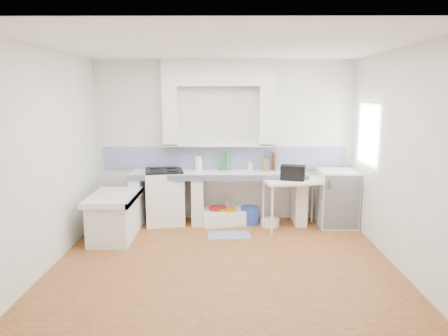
{
  "coord_description": "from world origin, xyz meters",
  "views": [
    {
      "loc": [
        0.03,
        -5.24,
        2.23
      ],
      "look_at": [
        0.0,
        1.0,
        1.1
      ],
      "focal_mm": 33.14,
      "sensor_mm": 36.0,
      "label": 1
    }
  ],
  "objects_px": {
    "sink": "(228,217)",
    "fridge": "(337,198)",
    "side_table": "(293,204)",
    "stove": "(165,197)"
  },
  "relations": [
    {
      "from": "stove",
      "to": "sink",
      "type": "xyz_separation_m",
      "value": [
        1.09,
        -0.01,
        -0.35
      ]
    },
    {
      "from": "fridge",
      "to": "sink",
      "type": "bearing_deg",
      "value": 176.1
    },
    {
      "from": "stove",
      "to": "side_table",
      "type": "relative_size",
      "value": 0.92
    },
    {
      "from": "side_table",
      "to": "fridge",
      "type": "distance_m",
      "value": 0.78
    },
    {
      "from": "sink",
      "to": "fridge",
      "type": "height_order",
      "value": "fridge"
    },
    {
      "from": "sink",
      "to": "side_table",
      "type": "height_order",
      "value": "side_table"
    },
    {
      "from": "stove",
      "to": "fridge",
      "type": "height_order",
      "value": "fridge"
    },
    {
      "from": "stove",
      "to": "fridge",
      "type": "bearing_deg",
      "value": -13.56
    },
    {
      "from": "sink",
      "to": "fridge",
      "type": "xyz_separation_m",
      "value": [
        1.86,
        -0.12,
        0.37
      ]
    },
    {
      "from": "stove",
      "to": "side_table",
      "type": "distance_m",
      "value": 2.2
    }
  ]
}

